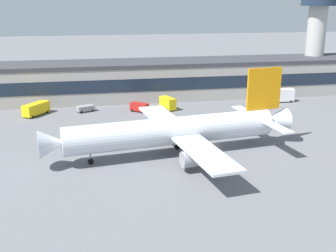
# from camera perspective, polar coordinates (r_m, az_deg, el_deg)

# --- Properties ---
(ground_plane) EXTENTS (600.00, 600.00, 0.00)m
(ground_plane) POSITION_cam_1_polar(r_m,az_deg,el_deg) (93.85, 5.93, -2.63)
(ground_plane) COLOR slate
(terminal_building) EXTENTS (162.38, 17.04, 11.94)m
(terminal_building) POSITION_cam_1_polar(r_m,az_deg,el_deg) (138.51, 0.32, 6.37)
(terminal_building) COLOR #9E9993
(terminal_building) RESTS_ON ground_plane
(airliner) EXTENTS (53.51, 45.61, 17.04)m
(airliner) POSITION_cam_1_polar(r_m,az_deg,el_deg) (86.71, 1.04, -0.64)
(airliner) COLOR silver
(airliner) RESTS_ON ground_plane
(control_tower) EXTENTS (12.05, 12.05, 34.72)m
(control_tower) POSITION_cam_1_polar(r_m,az_deg,el_deg) (157.80, 19.38, 12.40)
(control_tower) COLOR #B7B7B2
(control_tower) RESTS_ON ground_plane
(crew_van) EXTENTS (5.37, 5.07, 2.55)m
(crew_van) POSITION_cam_1_polar(r_m,az_deg,el_deg) (120.98, -3.85, 2.59)
(crew_van) COLOR red
(crew_van) RESTS_ON ground_plane
(catering_truck) EXTENTS (7.23, 2.71, 4.15)m
(catering_truck) POSITION_cam_1_polar(r_m,az_deg,el_deg) (136.98, 15.17, 4.08)
(catering_truck) COLOR white
(catering_truck) RESTS_ON ground_plane
(fuel_truck) EXTENTS (7.10, 8.49, 3.35)m
(fuel_truck) POSITION_cam_1_polar(r_m,az_deg,el_deg) (122.61, -17.40, 2.25)
(fuel_truck) COLOR yellow
(fuel_truck) RESTS_ON ground_plane
(stair_truck) EXTENTS (4.29, 6.46, 3.55)m
(stair_truck) POSITION_cam_1_polar(r_m,az_deg,el_deg) (123.27, -0.08, 3.15)
(stair_truck) COLOR yellow
(stair_truck) RESTS_ON ground_plane
(pushback_tractor) EXTENTS (5.44, 4.29, 1.75)m
(pushback_tractor) POSITION_cam_1_polar(r_m,az_deg,el_deg) (123.20, -11.11, 2.37)
(pushback_tractor) COLOR gray
(pushback_tractor) RESTS_ON ground_plane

